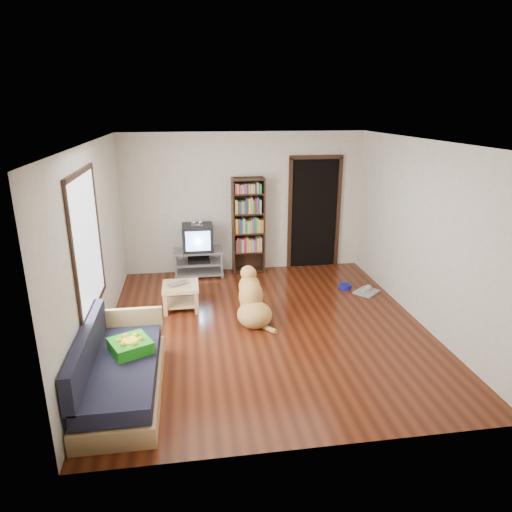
{
  "coord_description": "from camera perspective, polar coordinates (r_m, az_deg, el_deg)",
  "views": [
    {
      "loc": [
        -1.03,
        -5.86,
        3.03
      ],
      "look_at": [
        -0.07,
        0.53,
        0.9
      ],
      "focal_mm": 32.0,
      "sensor_mm": 36.0,
      "label": 1
    }
  ],
  "objects": [
    {
      "name": "wall_right",
      "position": [
        6.93,
        20.08,
        2.66
      ],
      "size": [
        0.0,
        5.0,
        5.0
      ],
      "primitive_type": "plane",
      "rotation": [
        1.57,
        0.0,
        -1.57
      ],
      "color": "beige",
      "rests_on": "ground"
    },
    {
      "name": "green_cushion",
      "position": [
        5.36,
        -15.43,
        -10.76
      ],
      "size": [
        0.55,
        0.55,
        0.14
      ],
      "primitive_type": "cube",
      "rotation": [
        0.0,
        0.0,
        0.45
      ],
      "color": "#1F951B",
      "rests_on": "sofa"
    },
    {
      "name": "ground",
      "position": [
        6.67,
        1.33,
        -8.76
      ],
      "size": [
        5.0,
        5.0,
        0.0
      ],
      "primitive_type": "plane",
      "color": "#52200E",
      "rests_on": "ground"
    },
    {
      "name": "grey_rag",
      "position": [
        8.02,
        13.66,
        -4.38
      ],
      "size": [
        0.51,
        0.5,
        0.03
      ],
      "primitive_type": "cube",
      "rotation": [
        0.0,
        0.0,
        0.71
      ],
      "color": "#9A9A9A",
      "rests_on": "ground"
    },
    {
      "name": "laptop",
      "position": [
        7.13,
        -9.45,
        -3.55
      ],
      "size": [
        0.41,
        0.38,
        0.03
      ],
      "primitive_type": "imported",
      "rotation": [
        0.0,
        0.0,
        0.59
      ],
      "color": "silver",
      "rests_on": "coffee_table"
    },
    {
      "name": "wall_front",
      "position": [
        3.92,
        7.76,
        -8.16
      ],
      "size": [
        4.5,
        0.0,
        4.5
      ],
      "primitive_type": "plane",
      "rotation": [
        -1.57,
        0.0,
        0.0
      ],
      "color": "beige",
      "rests_on": "ground"
    },
    {
      "name": "window",
      "position": [
        5.7,
        -20.36,
        1.5
      ],
      "size": [
        0.03,
        1.46,
        1.7
      ],
      "color": "white",
      "rests_on": "wall_left"
    },
    {
      "name": "crt_tv",
      "position": [
        8.45,
        -7.32,
        2.38
      ],
      "size": [
        0.55,
        0.52,
        0.58
      ],
      "color": "black",
      "rests_on": "tv_stand"
    },
    {
      "name": "sofa",
      "position": [
        5.33,
        -16.81,
        -13.93
      ],
      "size": [
        0.8,
        1.8,
        0.8
      ],
      "color": "tan",
      "rests_on": "ground"
    },
    {
      "name": "doorway",
      "position": [
        8.88,
        7.28,
        5.66
      ],
      "size": [
        1.03,
        0.05,
        2.19
      ],
      "color": "black",
      "rests_on": "wall_back"
    },
    {
      "name": "tv_stand",
      "position": [
        8.57,
        -7.19,
        -0.71
      ],
      "size": [
        0.9,
        0.45,
        0.5
      ],
      "color": "#99999E",
      "rests_on": "ground"
    },
    {
      "name": "wall_left",
      "position": [
        6.23,
        -19.44,
        1.04
      ],
      "size": [
        0.0,
        5.0,
        5.0
      ],
      "primitive_type": "plane",
      "rotation": [
        1.57,
        0.0,
        1.57
      ],
      "color": "beige",
      "rests_on": "ground"
    },
    {
      "name": "ceiling",
      "position": [
        5.96,
        1.51,
        14.1
      ],
      "size": [
        5.0,
        5.0,
        0.0
      ],
      "primitive_type": "plane",
      "rotation": [
        3.14,
        0.0,
        0.0
      ],
      "color": "white",
      "rests_on": "ground"
    },
    {
      "name": "dog",
      "position": [
        6.72,
        -0.48,
        -5.75
      ],
      "size": [
        0.57,
        0.96,
        0.81
      ],
      "color": "tan",
      "rests_on": "ground"
    },
    {
      "name": "coffee_table",
      "position": [
        7.21,
        -9.39,
        -4.45
      ],
      "size": [
        0.55,
        0.55,
        0.4
      ],
      "color": "tan",
      "rests_on": "ground"
    },
    {
      "name": "dog_bowl",
      "position": [
        8.13,
        11.06,
        -3.71
      ],
      "size": [
        0.22,
        0.22,
        0.08
      ],
      "primitive_type": "cylinder",
      "color": "navy",
      "rests_on": "ground"
    },
    {
      "name": "bookshelf",
      "position": [
        8.52,
        -0.98,
        4.45
      ],
      "size": [
        0.6,
        0.3,
        1.8
      ],
      "color": "black",
      "rests_on": "ground"
    },
    {
      "name": "wall_back",
      "position": [
        8.6,
        -1.46,
        6.62
      ],
      "size": [
        4.5,
        0.0,
        4.5
      ],
      "primitive_type": "plane",
      "rotation": [
        1.57,
        0.0,
        0.0
      ],
      "color": "beige",
      "rests_on": "ground"
    }
  ]
}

